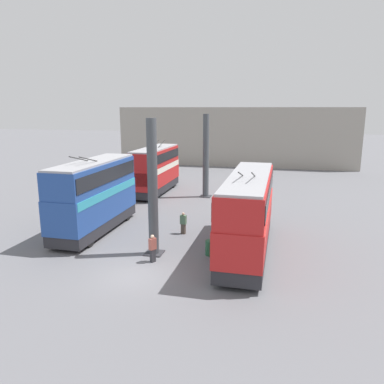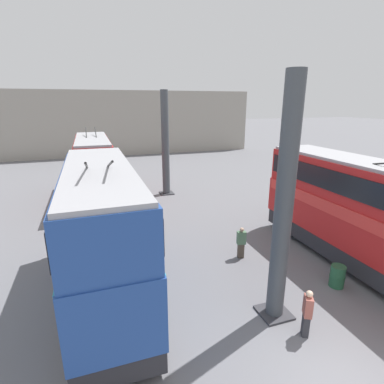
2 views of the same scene
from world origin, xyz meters
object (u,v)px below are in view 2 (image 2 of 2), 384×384
bus_right_mid (103,226)px  oil_drum (337,276)px  bus_left_near (366,209)px  person_aisle_foreground (307,312)px  person_aisle_midway (241,242)px  bus_right_far (94,165)px

bus_right_mid → oil_drum: bus_right_mid is taller
bus_left_near → person_aisle_foreground: (-2.80, 5.14, -1.89)m
oil_drum → person_aisle_midway: bearing=37.3°
bus_left_near → bus_right_far: 18.19m
bus_right_mid → bus_left_near: bearing=-97.7°
person_aisle_foreground → oil_drum: 3.55m
oil_drum → bus_right_far: bearing=29.8°
bus_right_mid → person_aisle_midway: 6.67m
bus_left_near → person_aisle_midway: size_ratio=7.11×
bus_right_mid → bus_right_far: bus_right_mid is taller
bus_left_near → bus_right_mid: (1.47, 10.97, 0.14)m
bus_left_near → person_aisle_midway: bearing=62.8°
bus_right_mid → oil_drum: size_ratio=9.82×
bus_right_mid → person_aisle_midway: bus_right_mid is taller
bus_right_far → person_aisle_midway: bus_right_far is taller
bus_left_near → oil_drum: bearing=115.0°
person_aisle_midway → person_aisle_foreground: bearing=8.9°
bus_right_far → bus_right_mid: bearing=180.0°
person_aisle_midway → oil_drum: 4.30m
bus_right_far → oil_drum: 17.99m
bus_right_mid → oil_drum: (-2.46, -8.86, -2.45)m
bus_left_near → bus_right_mid: bearing=82.3°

